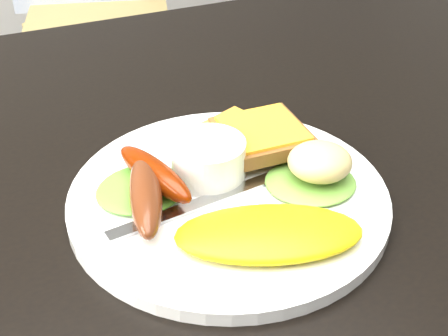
% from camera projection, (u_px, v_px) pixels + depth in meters
% --- Properties ---
extents(dining_table, '(1.20, 0.80, 0.04)m').
position_uv_depth(dining_table, '(178.00, 185.00, 0.61)').
color(dining_table, black).
rests_on(dining_table, ground).
extents(dining_chair, '(0.46, 0.46, 0.04)m').
position_uv_depth(dining_chair, '(98.00, 30.00, 1.65)').
color(dining_chair, tan).
rests_on(dining_chair, ground).
extents(person, '(0.57, 0.39, 1.53)m').
position_uv_depth(person, '(5.00, 12.00, 0.90)').
color(person, navy).
rests_on(person, ground).
extents(plate, '(0.28, 0.28, 0.01)m').
position_uv_depth(plate, '(228.00, 198.00, 0.55)').
color(plate, white).
rests_on(plate, dining_table).
extents(lettuce_left, '(0.09, 0.08, 0.01)m').
position_uv_depth(lettuce_left, '(142.00, 189.00, 0.55)').
color(lettuce_left, '#4A9F28').
rests_on(lettuce_left, plate).
extents(lettuce_right, '(0.10, 0.10, 0.01)m').
position_uv_depth(lettuce_right, '(310.00, 182.00, 0.56)').
color(lettuce_right, '#4C882A').
rests_on(lettuce_right, plate).
extents(omelette, '(0.16, 0.12, 0.02)m').
position_uv_depth(omelette, '(269.00, 233.00, 0.49)').
color(omelette, gold).
rests_on(omelette, plate).
extents(sausage_a, '(0.06, 0.12, 0.03)m').
position_uv_depth(sausage_a, '(146.00, 194.00, 0.51)').
color(sausage_a, '#5C3015').
rests_on(sausage_a, lettuce_left).
extents(sausage_b, '(0.05, 0.10, 0.02)m').
position_uv_depth(sausage_b, '(154.00, 173.00, 0.54)').
color(sausage_b, '#6E2201').
rests_on(sausage_b, lettuce_left).
extents(ramekin, '(0.07, 0.07, 0.04)m').
position_uv_depth(ramekin, '(208.00, 161.00, 0.56)').
color(ramekin, white).
rests_on(ramekin, plate).
extents(toast_a, '(0.10, 0.10, 0.01)m').
position_uv_depth(toast_a, '(236.00, 139.00, 0.61)').
color(toast_a, olive).
rests_on(toast_a, plate).
extents(toast_b, '(0.08, 0.08, 0.01)m').
position_uv_depth(toast_b, '(262.00, 136.00, 0.59)').
color(toast_b, brown).
rests_on(toast_b, toast_a).
extents(potato_salad, '(0.07, 0.07, 0.03)m').
position_uv_depth(potato_salad, '(320.00, 162.00, 0.55)').
color(potato_salad, beige).
rests_on(potato_salad, lettuce_right).
extents(fork, '(0.16, 0.04, 0.00)m').
position_uv_depth(fork, '(196.00, 206.00, 0.53)').
color(fork, '#ADAFB7').
rests_on(fork, plate).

